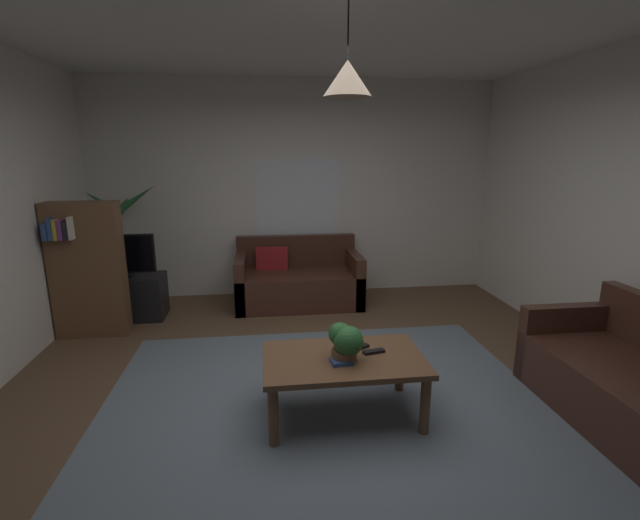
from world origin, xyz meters
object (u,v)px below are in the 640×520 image
(remote_on_table_1, at_px, (359,347))
(potted_palm_corner, at_px, (123,258))
(remote_on_table_0, at_px, (374,352))
(tv_stand, at_px, (124,297))
(potted_plant_on_table, at_px, (345,341))
(pendant_lamp, at_px, (348,78))
(tv, at_px, (119,255))
(couch_under_window, at_px, (298,282))
(bookshelf_corner, at_px, (87,269))
(book_on_table_0, at_px, (341,361))
(couch_right_side, at_px, (635,387))
(coffee_table, at_px, (344,366))

(remote_on_table_1, height_order, potted_palm_corner, potted_palm_corner)
(remote_on_table_0, xyz_separation_m, tv_stand, (-2.38, 2.21, -0.22))
(potted_plant_on_table, bearing_deg, pendant_lamp, 91.07)
(remote_on_table_1, xyz_separation_m, tv, (-2.29, 2.10, 0.28))
(couch_under_window, xyz_separation_m, bookshelf_corner, (-2.21, -0.73, 0.44))
(remote_on_table_0, xyz_separation_m, tv, (-2.38, 2.19, 0.28))
(book_on_table_0, bearing_deg, tv, 132.52)
(couch_under_window, height_order, remote_on_table_0, couch_under_window)
(remote_on_table_0, distance_m, tv, 3.25)
(potted_plant_on_table, relative_size, bookshelf_corner, 0.19)
(book_on_table_0, distance_m, remote_on_table_0, 0.29)
(couch_right_side, xyz_separation_m, tv, (-4.17, 2.57, 0.47))
(potted_palm_corner, bearing_deg, couch_under_window, -4.48)
(potted_palm_corner, bearing_deg, couch_right_side, -35.29)
(tv_stand, relative_size, bookshelf_corner, 0.64)
(potted_palm_corner, xyz_separation_m, pendant_lamp, (2.26, -2.68, 1.70))
(bookshelf_corner, bearing_deg, remote_on_table_1, -33.94)
(remote_on_table_1, relative_size, potted_palm_corner, 0.10)
(couch_under_window, height_order, potted_palm_corner, potted_palm_corner)
(couch_right_side, bearing_deg, tv, -121.59)
(book_on_table_0, height_order, remote_on_table_1, book_on_table_0)
(remote_on_table_1, distance_m, tv, 3.12)
(remote_on_table_1, bearing_deg, bookshelf_corner, -149.24)
(couch_right_side, distance_m, book_on_table_0, 2.08)
(pendant_lamp, bearing_deg, book_on_table_0, -110.43)
(book_on_table_0, xyz_separation_m, tv, (-2.12, 2.31, 0.28))
(remote_on_table_0, xyz_separation_m, potted_plant_on_table, (-0.23, -0.09, 0.13))
(tv_stand, bearing_deg, potted_palm_corner, 103.16)
(potted_plant_on_table, height_order, tv_stand, potted_plant_on_table)
(couch_under_window, distance_m, potted_palm_corner, 2.16)
(tv_stand, distance_m, tv, 0.50)
(remote_on_table_1, height_order, tv, tv)
(remote_on_table_0, distance_m, bookshelf_corner, 3.12)
(couch_under_window, bearing_deg, tv_stand, -172.35)
(potted_plant_on_table, relative_size, potted_palm_corner, 0.17)
(coffee_table, distance_m, remote_on_table_0, 0.24)
(book_on_table_0, distance_m, potted_plant_on_table, 0.14)
(potted_plant_on_table, bearing_deg, bookshelf_corner, 141.87)
(couch_right_side, height_order, book_on_table_0, couch_right_side)
(potted_palm_corner, bearing_deg, remote_on_table_0, -46.80)
(couch_right_side, relative_size, bookshelf_corner, 1.05)
(couch_right_side, xyz_separation_m, pendant_lamp, (-2.02, 0.34, 2.04))
(potted_palm_corner, relative_size, bookshelf_corner, 1.09)
(remote_on_table_0, xyz_separation_m, bookshelf_corner, (-2.57, 1.75, 0.24))
(potted_plant_on_table, relative_size, pendant_lamp, 0.46)
(coffee_table, relative_size, potted_palm_corner, 0.75)
(remote_on_table_0, bearing_deg, potted_plant_on_table, 100.01)
(tv, bearing_deg, bookshelf_corner, -113.01)
(coffee_table, bearing_deg, book_on_table_0, -110.43)
(couch_under_window, xyz_separation_m, coffee_table, (0.13, -2.51, 0.12))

